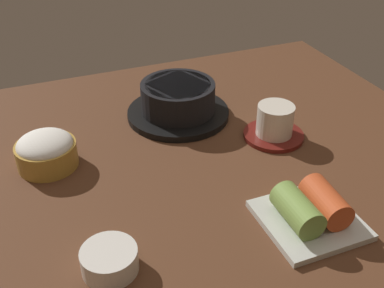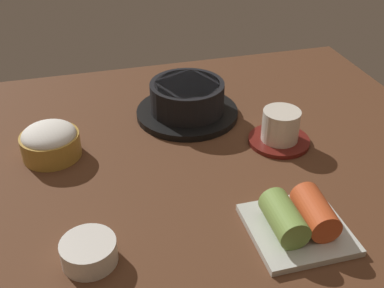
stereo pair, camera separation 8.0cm
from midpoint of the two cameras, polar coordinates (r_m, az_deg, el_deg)
The scene contains 6 objects.
dining_table at distance 83.03cm, azimuth -4.55°, elevation -1.98°, with size 100.00×76.00×2.00cm, color #56331E.
stone_pot at distance 92.33cm, azimuth -4.17°, elevation 5.06°, with size 19.84×19.84×6.99cm.
rice_bowl at distance 82.96cm, azimuth -19.74°, elevation -0.84°, with size 9.99×9.99×5.87cm.
tea_cup_with_saucer at distance 86.24cm, azimuth 7.28°, elevation 2.34°, with size 10.96×10.96×6.43cm.
kimchi_plate at distance 68.57cm, azimuth 10.77°, elevation -8.02°, with size 13.30×13.30×5.33cm.
side_bowl_near at distance 63.16cm, azimuth -13.54°, elevation -13.44°, with size 7.29×7.29×3.20cm.
Camera 1 is at (-23.02, -63.88, 48.74)cm, focal length 44.58 mm.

